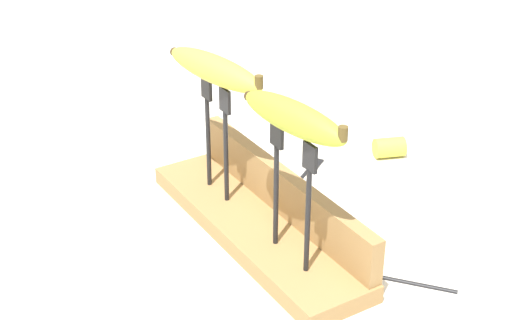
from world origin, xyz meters
The scene contains 10 objects.
ground_plane centered at (0.00, 0.00, 0.00)m, with size 3.00×3.00×0.00m, color white.
wooden_board centered at (0.00, 0.00, 0.01)m, with size 0.44×0.12×0.03m, color #A87F4C.
board_backstop centered at (0.00, 0.05, 0.06)m, with size 0.43×0.02×0.07m, color #A87F4C.
fork_stand_left centered at (-0.10, -0.01, 0.14)m, with size 0.08×0.01×0.18m.
fork_stand_right centered at (0.10, -0.01, 0.14)m, with size 0.10×0.01×0.19m.
banana_raised_left centered at (-0.10, -0.01, 0.23)m, with size 0.20×0.08×0.04m.
banana_raised_right centered at (0.10, -0.01, 0.23)m, with size 0.18×0.07×0.04m.
fork_fallen_near centered at (-0.11, 0.16, 0.00)m, with size 0.11×0.16×0.01m.
fork_fallen_far centered at (0.16, 0.08, 0.00)m, with size 0.16×0.13×0.01m.
banana_chunk_near centered at (-0.09, 0.33, 0.02)m, with size 0.05×0.06×0.03m.
Camera 1 is at (0.83, -0.51, 0.65)m, focal length 55.59 mm.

